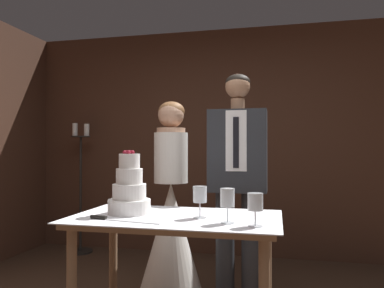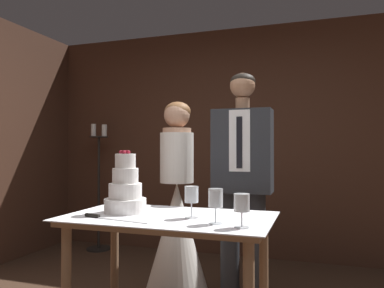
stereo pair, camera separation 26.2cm
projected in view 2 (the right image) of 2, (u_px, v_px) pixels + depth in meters
The scene contains 10 objects.
wall_back at pixel (237, 142), 4.29m from camera, with size 4.77×0.12×2.58m, color #472B1E.
cake_table at pixel (169, 235), 2.21m from camera, with size 1.22×0.71×0.81m.
tiered_cake at pixel (125, 191), 2.32m from camera, with size 0.26×0.26×0.39m.
cake_knife at pixel (104, 217), 2.11m from camera, with size 0.44×0.09×0.02m.
wine_glass_near at pixel (242, 204), 1.87m from camera, with size 0.08×0.08×0.17m.
wine_glass_middle at pixel (192, 196), 2.13m from camera, with size 0.08×0.08×0.18m.
wine_glass_far at pixel (216, 199), 1.97m from camera, with size 0.08×0.08×0.19m.
bride at pixel (177, 223), 3.10m from camera, with size 0.54×0.54×1.60m.
groom at pixel (243, 174), 2.93m from camera, with size 0.46×0.25×1.80m.
candle_stand at pixel (99, 190), 4.49m from camera, with size 0.28×0.28×1.51m.
Camera 2 is at (0.87, -1.78, 1.21)m, focal length 35.00 mm.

